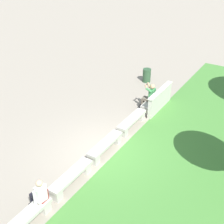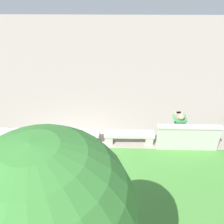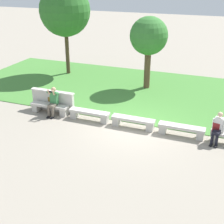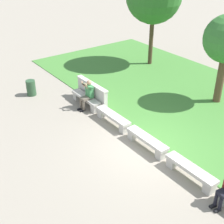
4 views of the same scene
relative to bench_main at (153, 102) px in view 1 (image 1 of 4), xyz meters
name	(u,v)px [view 1 (image 1 of 4)]	position (x,y,z in m)	size (l,w,h in m)	color
ground_plane	(105,152)	(4.10, 0.00, -0.30)	(80.00, 80.00, 0.00)	gray
grass_strip	(222,197)	(4.10, 4.38, -0.28)	(22.06, 8.00, 0.03)	#478438
bench_main	(153,102)	(0.00, 0.00, 0.00)	(1.86, 0.40, 0.45)	beige
bench_near	(132,121)	(2.05, 0.00, 0.00)	(1.86, 0.40, 0.45)	beige
bench_mid	(105,146)	(4.10, 0.00, 0.00)	(1.86, 0.40, 0.45)	beige
bench_far	(71,177)	(6.15, 0.00, 0.00)	(1.86, 0.40, 0.45)	beige
bench_end	(25,220)	(8.20, 0.00, 0.00)	(1.86, 0.40, 0.45)	beige
backrest_wall_with_plaque	(160,99)	(0.00, 0.34, 0.22)	(2.22, 0.24, 1.01)	beige
person_photographer	(149,95)	(0.27, -0.08, 0.44)	(0.49, 0.74, 1.32)	black
person_distant	(39,194)	(7.51, -0.07, 0.37)	(0.47, 0.71, 1.26)	black
backpack	(43,195)	(7.45, 0.02, 0.33)	(0.28, 0.24, 0.43)	maroon
trash_bin	(147,75)	(-2.46, -1.56, 0.08)	(0.44, 0.44, 0.75)	#2D5133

